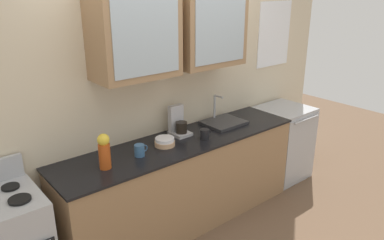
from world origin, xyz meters
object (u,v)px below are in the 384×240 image
object	(u,v)px
sink_faucet	(223,122)
cup_near_bowls	(140,150)
dishwasher	(282,142)
bowl_stack	(165,142)
vase	(104,151)
coffee_maker	(178,124)
cup_near_sink	(205,134)

from	to	relation	value
sink_faucet	cup_near_bowls	bearing A→B (deg)	-174.26
cup_near_bowls	dishwasher	distance (m)	2.12
sink_faucet	bowl_stack	distance (m)	0.82
bowl_stack	vase	size ratio (longest dim) A/B	0.63
bowl_stack	dishwasher	world-z (taller)	bowl_stack
sink_faucet	vase	distance (m)	1.46
coffee_maker	sink_faucet	bearing A→B (deg)	-7.70
bowl_stack	cup_near_bowls	xyz separation A→B (m)	(-0.30, -0.04, 0.01)
cup_near_bowls	coffee_maker	size ratio (longest dim) A/B	0.44
coffee_maker	cup_near_bowls	bearing A→B (deg)	-161.87
cup_near_bowls	coffee_maker	xyz separation A→B (m)	(0.57, 0.19, 0.06)
sink_faucet	dishwasher	world-z (taller)	sink_faucet
cup_near_sink	dishwasher	distance (m)	1.47
bowl_stack	dishwasher	bearing A→B (deg)	-0.62
sink_faucet	cup_near_bowls	size ratio (longest dim) A/B	3.25
vase	cup_near_sink	distance (m)	1.03
vase	dishwasher	bearing A→B (deg)	0.99
sink_faucet	cup_near_bowls	xyz separation A→B (m)	(-1.11, -0.11, 0.03)
cup_near_sink	cup_near_bowls	bearing A→B (deg)	173.45
vase	coffee_maker	world-z (taller)	vase
bowl_stack	dishwasher	distance (m)	1.83
cup_near_bowls	coffee_maker	world-z (taller)	coffee_maker
dishwasher	coffee_maker	size ratio (longest dim) A/B	3.11
bowl_stack	cup_near_sink	xyz separation A→B (m)	(0.39, -0.12, 0.01)
sink_faucet	bowl_stack	size ratio (longest dim) A/B	2.21
cup_near_sink	dishwasher	xyz separation A→B (m)	(1.38, 0.10, -0.50)
cup_near_sink	cup_near_bowls	size ratio (longest dim) A/B	0.99
vase	dishwasher	distance (m)	2.47
vase	dishwasher	world-z (taller)	vase
vase	cup_near_bowls	world-z (taller)	vase
sink_faucet	coffee_maker	distance (m)	0.56
vase	cup_near_sink	size ratio (longest dim) A/B	2.37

